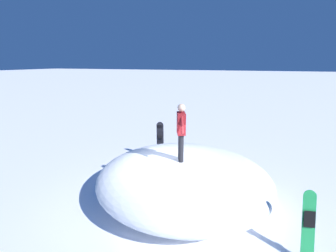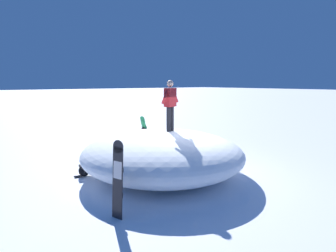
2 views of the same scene
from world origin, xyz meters
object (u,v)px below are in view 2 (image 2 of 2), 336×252
Objects in this scene: snowboard_primary_upright at (145,132)px; snowboard_secondary_upright at (118,178)px; backpack_near at (84,170)px; snowboarder_standing at (170,102)px.

snowboard_primary_upright is 6.27m from snowboard_secondary_upright.
snowboard_primary_upright is 2.80× the size of backpack_near.
snowboard_secondary_upright reaches higher than snowboard_primary_upright.
snowboarder_standing is at bearing -18.37° from snowboard_primary_upright.
snowboard_secondary_upright is at bearing -7.50° from backpack_near.
snowboarder_standing is 1.07× the size of snowboard_primary_upright.
snowboard_primary_upright is at bearing 161.63° from snowboarder_standing.
snowboard_secondary_upright is (1.78, -2.82, -1.43)m from snowboarder_standing.
snowboard_secondary_upright is 3.23m from backpack_near.
snowboarder_standing is 3.00× the size of backpack_near.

